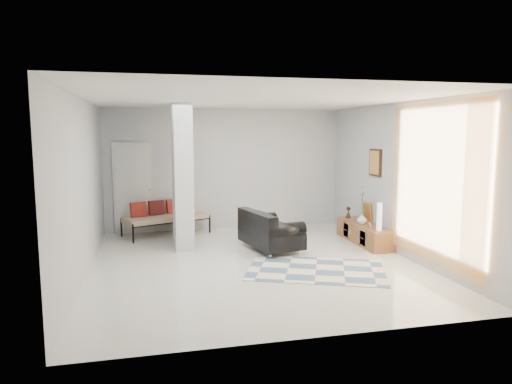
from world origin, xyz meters
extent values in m
plane|color=beige|center=(0.00, 0.00, 0.00)|extent=(6.00, 6.00, 0.00)
plane|color=white|center=(0.00, 0.00, 2.80)|extent=(6.00, 6.00, 0.00)
plane|color=#B2B3B6|center=(0.00, 3.00, 1.40)|extent=(6.00, 0.00, 6.00)
plane|color=#B2B3B6|center=(0.00, -3.00, 1.40)|extent=(6.00, 0.00, 6.00)
plane|color=#B2B3B6|center=(-2.75, 0.00, 1.40)|extent=(0.00, 6.00, 6.00)
plane|color=#B2B3B6|center=(2.75, 0.00, 1.40)|extent=(0.00, 6.00, 6.00)
cube|color=silver|center=(-1.10, 1.60, 1.40)|extent=(0.35, 1.20, 2.80)
cube|color=silver|center=(-2.10, 2.96, 1.02)|extent=(0.85, 0.06, 2.04)
plane|color=#FFA743|center=(2.67, -1.15, 1.45)|extent=(0.00, 2.55, 2.55)
cube|color=black|center=(2.72, 0.90, 1.65)|extent=(0.04, 0.45, 0.55)
cube|color=brown|center=(2.52, 0.90, 0.20)|extent=(0.45, 1.77, 0.40)
cube|color=black|center=(2.30, 0.51, 0.20)|extent=(0.02, 0.24, 0.28)
cube|color=black|center=(2.30, 1.29, 0.20)|extent=(0.02, 0.24, 0.28)
cube|color=#EFA246|center=(2.70, 1.15, 0.60)|extent=(0.09, 0.32, 0.40)
cube|color=silver|center=(2.42, 0.51, 0.46)|extent=(0.04, 0.10, 0.12)
cylinder|color=silver|center=(0.36, 0.22, 0.05)|extent=(0.05, 0.05, 0.10)
cylinder|color=silver|center=(0.10, 1.28, 0.05)|extent=(0.05, 0.05, 0.10)
cylinder|color=silver|center=(0.94, 0.36, 0.05)|extent=(0.05, 0.05, 0.10)
cylinder|color=silver|center=(0.69, 1.42, 0.05)|extent=(0.05, 0.05, 0.10)
cube|color=black|center=(0.52, 0.82, 0.25)|extent=(1.09, 1.49, 0.30)
cube|color=black|center=(0.23, 0.75, 0.58)|extent=(0.50, 1.35, 0.36)
cylinder|color=black|center=(0.65, 0.29, 0.48)|extent=(0.81, 0.45, 0.28)
cylinder|color=black|center=(0.39, 1.35, 0.48)|extent=(0.81, 0.45, 0.28)
cube|color=black|center=(0.34, 0.78, 0.60)|extent=(0.25, 0.51, 0.31)
cylinder|color=black|center=(-2.09, 1.93, 0.20)|extent=(0.04, 0.04, 0.40)
cylinder|color=black|center=(-0.44, 2.58, 0.20)|extent=(0.04, 0.04, 0.40)
cylinder|color=black|center=(-2.36, 2.62, 0.20)|extent=(0.04, 0.04, 0.40)
cylinder|color=black|center=(-0.71, 3.27, 0.20)|extent=(0.04, 0.04, 0.40)
cube|color=beige|center=(-1.40, 2.60, 0.38)|extent=(1.95, 1.36, 0.12)
cube|color=maroon|center=(-1.99, 2.53, 0.60)|extent=(0.38, 0.28, 0.33)
cube|color=#581916|center=(-1.60, 2.68, 0.60)|extent=(0.38, 0.28, 0.33)
cube|color=maroon|center=(-1.21, 2.84, 0.60)|extent=(0.38, 0.28, 0.33)
cube|color=beige|center=(0.90, -0.65, 0.01)|extent=(2.60, 2.20, 0.01)
cylinder|color=silver|center=(2.50, 0.25, 0.67)|extent=(0.10, 0.10, 0.53)
imported|color=white|center=(2.47, 0.91, 0.50)|extent=(0.20, 0.20, 0.21)
camera|label=1|loc=(-1.71, -7.51, 2.25)|focal=32.00mm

